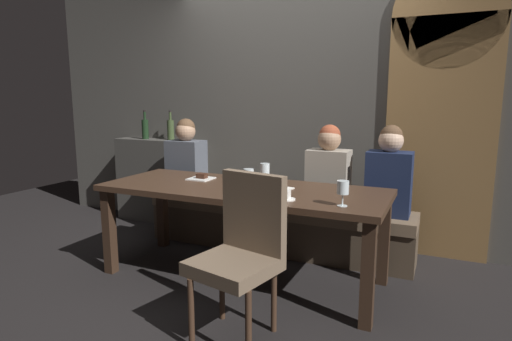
% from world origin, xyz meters
% --- Properties ---
extents(ground, '(9.00, 9.00, 0.00)m').
position_xyz_m(ground, '(0.00, 0.00, 0.00)').
color(ground, black).
extents(back_wall_tiled, '(6.00, 0.12, 3.00)m').
position_xyz_m(back_wall_tiled, '(0.00, 1.22, 1.50)').
color(back_wall_tiled, '#4C4944').
rests_on(back_wall_tiled, ground).
extents(arched_door, '(0.90, 0.05, 2.55)m').
position_xyz_m(arched_door, '(1.35, 1.15, 1.36)').
color(arched_door, olive).
rests_on(arched_door, ground).
extents(back_counter, '(1.10, 0.28, 0.95)m').
position_xyz_m(back_counter, '(-1.55, 1.04, 0.47)').
color(back_counter, '#413E3A').
rests_on(back_counter, ground).
extents(dining_table, '(2.20, 0.84, 0.74)m').
position_xyz_m(dining_table, '(0.00, 0.00, 0.65)').
color(dining_table, '#342217').
rests_on(dining_table, ground).
extents(banquette_bench, '(2.50, 0.44, 0.45)m').
position_xyz_m(banquette_bench, '(0.00, 0.70, 0.23)').
color(banquette_bench, '#4A3C2E').
rests_on(banquette_bench, ground).
extents(chair_near_side, '(0.53, 0.53, 0.98)m').
position_xyz_m(chair_near_side, '(0.36, -0.72, 0.56)').
color(chair_near_side, '#3D281C').
rests_on(chair_near_side, ground).
extents(diner_redhead, '(0.36, 0.24, 0.76)m').
position_xyz_m(diner_redhead, '(-0.96, 0.68, 0.81)').
color(diner_redhead, '#4C515B').
rests_on(diner_redhead, banquette_bench).
extents(diner_bearded, '(0.36, 0.24, 0.74)m').
position_xyz_m(diner_bearded, '(0.49, 0.72, 0.80)').
color(diner_bearded, '#9E9384').
rests_on(diner_bearded, banquette_bench).
extents(diner_far_end, '(0.36, 0.24, 0.75)m').
position_xyz_m(diner_far_end, '(1.00, 0.73, 0.80)').
color(diner_far_end, '#192342').
rests_on(diner_far_end, banquette_bench).
extents(wine_bottle_dark_red, '(0.08, 0.08, 0.33)m').
position_xyz_m(wine_bottle_dark_red, '(-1.74, 1.02, 1.07)').
color(wine_bottle_dark_red, black).
rests_on(wine_bottle_dark_red, back_counter).
extents(wine_bottle_pale_label, '(0.08, 0.08, 0.33)m').
position_xyz_m(wine_bottle_pale_label, '(-1.42, 1.06, 1.07)').
color(wine_bottle_pale_label, '#384728').
rests_on(wine_bottle_pale_label, back_counter).
extents(wine_glass_far_left, '(0.08, 0.08, 0.16)m').
position_xyz_m(wine_glass_far_left, '(0.84, -0.25, 0.85)').
color(wine_glass_far_left, silver).
rests_on(wine_glass_far_left, dining_table).
extents(wine_glass_near_right, '(0.08, 0.08, 0.16)m').
position_xyz_m(wine_glass_near_right, '(0.11, 0.19, 0.86)').
color(wine_glass_near_right, silver).
rests_on(wine_glass_near_right, dining_table).
extents(wine_glass_center_front, '(0.08, 0.08, 0.16)m').
position_xyz_m(wine_glass_center_front, '(0.10, -0.10, 0.86)').
color(wine_glass_center_front, silver).
rests_on(wine_glass_center_front, dining_table).
extents(espresso_cup, '(0.12, 0.12, 0.06)m').
position_xyz_m(espresso_cup, '(0.46, -0.24, 0.77)').
color(espresso_cup, white).
rests_on(espresso_cup, dining_table).
extents(dessert_plate, '(0.19, 0.19, 0.05)m').
position_xyz_m(dessert_plate, '(-0.45, 0.14, 0.75)').
color(dessert_plate, white).
rests_on(dessert_plate, dining_table).
extents(folded_napkin, '(0.13, 0.12, 0.01)m').
position_xyz_m(folded_napkin, '(0.33, 0.07, 0.74)').
color(folded_napkin, silver).
rests_on(folded_napkin, dining_table).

